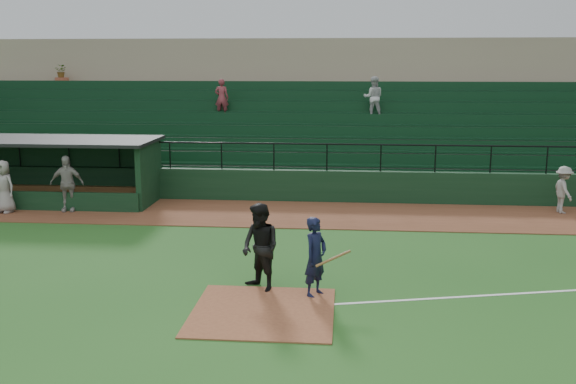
{
  "coord_description": "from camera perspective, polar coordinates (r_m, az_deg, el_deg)",
  "views": [
    {
      "loc": [
        1.69,
        -13.87,
        5.21
      ],
      "look_at": [
        0.0,
        5.0,
        1.4
      ],
      "focal_mm": 40.45,
      "sensor_mm": 36.0,
      "label": 1
    }
  ],
  "objects": [
    {
      "name": "ground",
      "position": [
        14.91,
        -1.73,
        -9.09
      ],
      "size": [
        90.0,
        90.0,
        0.0
      ],
      "primitive_type": "plane",
      "color": "#21531B",
      "rests_on": "ground"
    },
    {
      "name": "warning_track",
      "position": [
        22.54,
        0.68,
        -1.95
      ],
      "size": [
        40.0,
        4.0,
        0.03
      ],
      "primitive_type": "cube",
      "color": "brown",
      "rests_on": "ground"
    },
    {
      "name": "home_plate_dirt",
      "position": [
        13.98,
        -2.22,
        -10.46
      ],
      "size": [
        3.0,
        3.0,
        0.03
      ],
      "primitive_type": "cube",
      "color": "brown",
      "rests_on": "ground"
    },
    {
      "name": "stadium_structure",
      "position": [
        30.51,
        1.92,
        5.9
      ],
      "size": [
        38.0,
        13.08,
        6.4
      ],
      "color": "black",
      "rests_on": "ground"
    },
    {
      "name": "dugout",
      "position": [
        26.36,
        -20.69,
        2.18
      ],
      "size": [
        8.9,
        3.2,
        2.42
      ],
      "color": "black",
      "rests_on": "ground"
    },
    {
      "name": "batter_at_plate",
      "position": [
        14.63,
        2.44,
        -5.73
      ],
      "size": [
        1.16,
        0.8,
        1.83
      ],
      "color": "black",
      "rests_on": "ground"
    },
    {
      "name": "umpire",
      "position": [
        14.97,
        -2.44,
        -4.89
      ],
      "size": [
        1.25,
        1.24,
        2.04
      ],
      "primitive_type": "imported",
      "rotation": [
        0.0,
        0.0,
        -0.74
      ],
      "color": "black",
      "rests_on": "ground"
    },
    {
      "name": "runner",
      "position": [
        24.45,
        23.05,
        0.19
      ],
      "size": [
        0.74,
        1.13,
        1.64
      ],
      "primitive_type": "imported",
      "rotation": [
        0.0,
        0.0,
        1.69
      ],
      "color": "gray",
      "rests_on": "warning_track"
    },
    {
      "name": "dugout_player_a",
      "position": [
        24.02,
        -18.87,
        0.71
      ],
      "size": [
        1.22,
        0.64,
        1.98
      ],
      "primitive_type": "imported",
      "rotation": [
        0.0,
        0.0,
        0.14
      ],
      "color": "#9F9A95",
      "rests_on": "warning_track"
    },
    {
      "name": "dugout_player_b",
      "position": [
        24.63,
        -23.72,
        0.45
      ],
      "size": [
        1.03,
        0.81,
        1.85
      ],
      "primitive_type": "imported",
      "rotation": [
        0.0,
        0.0,
        -0.28
      ],
      "color": "gray",
      "rests_on": "warning_track"
    }
  ]
}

